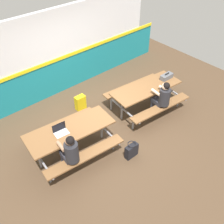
# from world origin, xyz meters

# --- Properties ---
(ground_plane) EXTENTS (10.00, 10.00, 0.02)m
(ground_plane) POSITION_xyz_m (0.00, 0.00, -0.01)
(ground_plane) COLOR #4C3826
(accent_backdrop) EXTENTS (8.00, 0.14, 2.60)m
(accent_backdrop) POSITION_xyz_m (0.00, 2.23, 1.25)
(accent_backdrop) COLOR teal
(accent_backdrop) RESTS_ON ground
(picnic_table_left) EXTENTS (2.13, 1.75, 0.74)m
(picnic_table_left) POSITION_xyz_m (-1.29, -0.17, 0.58)
(picnic_table_left) COLOR brown
(picnic_table_left) RESTS_ON ground
(picnic_table_right) EXTENTS (2.13, 1.75, 0.74)m
(picnic_table_right) POSITION_xyz_m (1.29, -0.16, 0.58)
(picnic_table_right) COLOR brown
(picnic_table_right) RESTS_ON ground
(student_nearer) EXTENTS (0.39, 0.54, 1.21)m
(student_nearer) POSITION_xyz_m (-1.66, -0.69, 0.71)
(student_nearer) COLOR #2D2D38
(student_nearer) RESTS_ON ground
(student_further) EXTENTS (0.39, 0.54, 1.21)m
(student_further) POSITION_xyz_m (1.31, -0.73, 0.71)
(student_further) COLOR #2D2D38
(student_further) RESTS_ON ground
(laptop_silver) EXTENTS (0.34, 0.25, 0.22)m
(laptop_silver) POSITION_xyz_m (-1.51, -0.11, 0.79)
(laptop_silver) COLOR silver
(laptop_silver) RESTS_ON picnic_table_left
(toolbox_grey) EXTENTS (0.40, 0.18, 0.18)m
(toolbox_grey) POSITION_xyz_m (2.05, -0.24, 0.81)
(toolbox_grey) COLOR #595B60
(toolbox_grey) RESTS_ON picnic_table_right
(backpack_dark) EXTENTS (0.30, 0.22, 0.44)m
(backpack_dark) POSITION_xyz_m (-0.16, 1.06, 0.22)
(backpack_dark) COLOR yellow
(backpack_dark) RESTS_ON ground
(tote_bag_bright) EXTENTS (0.34, 0.21, 0.43)m
(tote_bag_bright) POSITION_xyz_m (-0.32, -1.24, 0.19)
(tote_bag_bright) COLOR black
(tote_bag_bright) RESTS_ON ground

